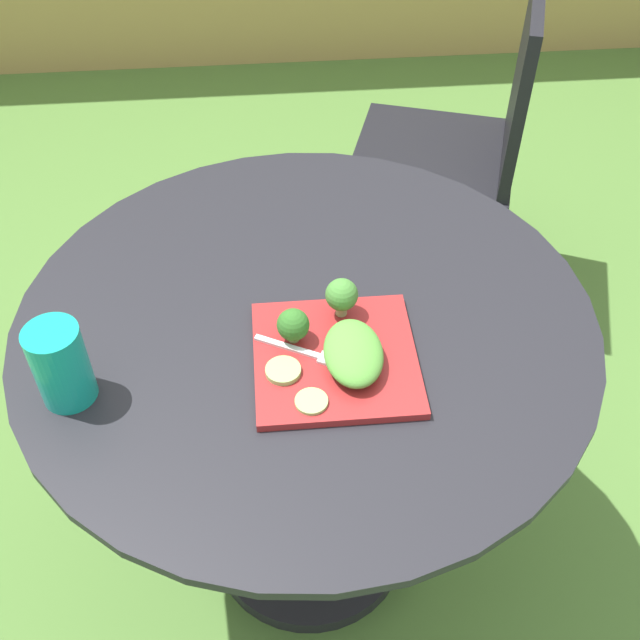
# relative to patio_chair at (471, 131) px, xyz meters

# --- Properties ---
(ground_plane) EXTENTS (12.00, 12.00, 0.00)m
(ground_plane) POSITION_rel_patio_chair_xyz_m (-0.51, -0.89, -0.53)
(ground_plane) COLOR #4C7533
(patio_table) EXTENTS (0.97, 0.97, 0.75)m
(patio_table) POSITION_rel_patio_chair_xyz_m (-0.51, -0.89, -0.02)
(patio_table) COLOR black
(patio_table) RESTS_ON ground_plane
(patio_chair) EXTENTS (0.55, 0.55, 0.90)m
(patio_chair) POSITION_rel_patio_chair_xyz_m (0.00, 0.00, 0.00)
(patio_chair) COLOR black
(patio_chair) RESTS_ON ground_plane
(salad_plate) EXTENTS (0.25, 0.25, 0.01)m
(salad_plate) POSITION_rel_patio_chair_xyz_m (-0.48, -1.00, 0.23)
(salad_plate) COLOR maroon
(salad_plate) RESTS_ON patio_table
(drinking_glass) EXTENTS (0.08, 0.08, 0.13)m
(drinking_glass) POSITION_rel_patio_chair_xyz_m (-0.88, -1.03, 0.28)
(drinking_glass) COLOR #149989
(drinking_glass) RESTS_ON patio_table
(fork) EXTENTS (0.14, 0.09, 0.00)m
(fork) POSITION_rel_patio_chair_xyz_m (-0.52, -0.99, 0.24)
(fork) COLOR silver
(fork) RESTS_ON salad_plate
(lettuce_mound) EXTENTS (0.09, 0.14, 0.04)m
(lettuce_mound) POSITION_rel_patio_chair_xyz_m (-0.45, -1.02, 0.26)
(lettuce_mound) COLOR #519338
(lettuce_mound) RESTS_ON salad_plate
(broccoli_floret_0) EXTENTS (0.05, 0.05, 0.06)m
(broccoli_floret_0) POSITION_rel_patio_chair_xyz_m (-0.54, -0.96, 0.27)
(broccoli_floret_0) COLOR #99B770
(broccoli_floret_0) RESTS_ON salad_plate
(broccoli_floret_1) EXTENTS (0.05, 0.05, 0.07)m
(broccoli_floret_1) POSITION_rel_patio_chair_xyz_m (-0.46, -0.91, 0.28)
(broccoli_floret_1) COLOR #99B770
(broccoli_floret_1) RESTS_ON salad_plate
(cucumber_slice_0) EXTENTS (0.05, 0.05, 0.01)m
(cucumber_slice_0) POSITION_rel_patio_chair_xyz_m (-0.52, -1.09, 0.24)
(cucumber_slice_0) COLOR #8EB766
(cucumber_slice_0) RESTS_ON salad_plate
(cucumber_slice_1) EXTENTS (0.05, 0.05, 0.01)m
(cucumber_slice_1) POSITION_rel_patio_chair_xyz_m (-0.56, -1.03, 0.24)
(cucumber_slice_1) COLOR #8EB766
(cucumber_slice_1) RESTS_ON salad_plate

